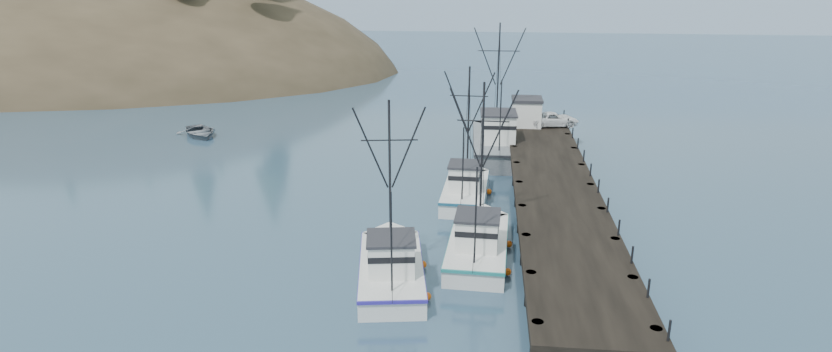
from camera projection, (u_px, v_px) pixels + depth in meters
The scene contains 13 objects.
ground at pixel (316, 303), 34.87m from camera, with size 400.00×400.00×0.00m, color navy.
pier at pixel (554, 187), 48.02m from camera, with size 6.00×44.00×2.00m.
headland at pixel (26, 91), 118.32m from camera, with size 134.80×78.00×51.00m.
distant_ridge at pixel (493, 25), 194.49m from camera, with size 360.00×40.00×26.00m, color #9EB2C6.
distant_ridge_far at pixel (340, 20), 213.83m from camera, with size 180.00×25.00×18.00m, color silver.
moored_sailboats at pixel (188, 86), 95.41m from camera, with size 19.70×14.99×6.35m.
trawler_near at pixel (478, 242), 40.51m from camera, with size 3.99×10.90×11.09m.
trawler_mid at pixel (391, 266), 37.33m from camera, with size 4.98×10.79×10.69m.
trawler_far at pixel (466, 189), 50.21m from camera, with size 3.63×10.10×10.50m.
work_vessel at pixel (496, 142), 61.98m from camera, with size 4.84×14.95×12.61m.
pier_shed at pixel (526, 111), 64.62m from camera, with size 3.00×3.20×2.80m.
pickup_truck at pixel (553, 119), 64.57m from camera, with size 2.30×4.99×1.39m, color white.
motorboat at pixel (200, 136), 69.03m from camera, with size 4.16×5.83×1.21m, color slate.
Camera 1 is at (8.73, -30.25, 17.35)m, focal length 28.00 mm.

